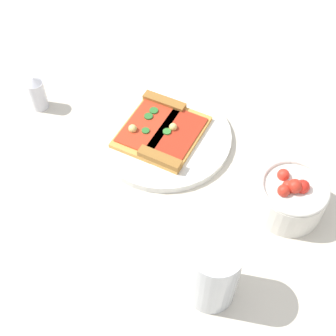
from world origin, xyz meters
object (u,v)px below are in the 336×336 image
at_px(pizza_slice_far, 151,122).
at_px(salad_bowl, 291,197).
at_px(pizza_slice_near, 173,141).
at_px(plate, 164,136).
at_px(soda_glass, 213,274).
at_px(pepper_shaker, 37,93).

bearing_deg(pizza_slice_far, salad_bowl, 133.13).
relative_size(pizza_slice_near, salad_bowl, 1.49).
bearing_deg(pizza_slice_far, plate, 125.97).
relative_size(plate, salad_bowl, 2.23).
xyz_separation_m(plate, soda_glass, (-0.02, 0.31, 0.05)).
relative_size(pizza_slice_near, pizza_slice_far, 0.97).
bearing_deg(pizza_slice_far, soda_glass, 97.51).
xyz_separation_m(pizza_slice_near, pizza_slice_far, (0.03, -0.05, -0.00)).
bearing_deg(plate, pepper_shaker, -27.82).
xyz_separation_m(pizza_slice_far, pepper_shaker, (0.21, -0.09, 0.02)).
distance_m(pizza_slice_near, soda_glass, 0.29).
bearing_deg(pepper_shaker, soda_glass, 120.72).
bearing_deg(soda_glass, salad_bowl, -142.03).
distance_m(pizza_slice_near, salad_bowl, 0.23).
bearing_deg(soda_glass, pizza_slice_far, -82.49).
bearing_deg(pizza_slice_near, soda_glass, 92.24).
xyz_separation_m(plate, pizza_slice_near, (-0.01, 0.02, 0.01)).
height_order(pizza_slice_near, soda_glass, soda_glass).
bearing_deg(pepper_shaker, salad_bowl, 143.21).
bearing_deg(pizza_slice_near, plate, -63.23).
height_order(pizza_slice_far, salad_bowl, salad_bowl).
distance_m(pizza_slice_far, pepper_shaker, 0.23).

